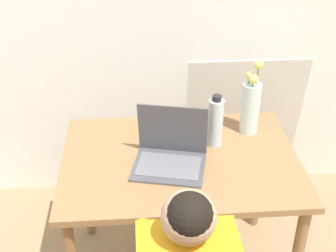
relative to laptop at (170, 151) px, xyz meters
The scene contains 5 objects.
dining_table 0.16m from the laptop, 27.81° to the left, with size 1.04×0.74×0.72m.
laptop is the anchor object (origin of this frame).
flower_vase 0.46m from the laptop, 29.81° to the left, with size 0.09×0.09×0.37m.
water_bottle 0.26m from the laptop, 30.67° to the left, with size 0.07×0.07×0.25m.
cardboard_panel 0.89m from the laptop, 54.50° to the left, with size 0.67×0.14×0.92m.
Camera 1 is at (-0.06, -0.23, 1.92)m, focal length 50.00 mm.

